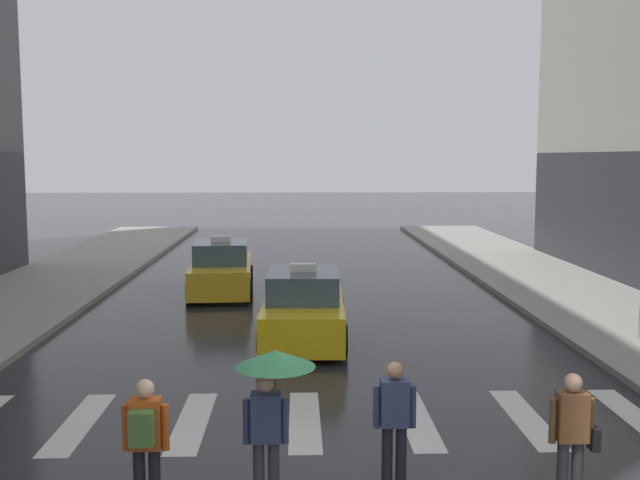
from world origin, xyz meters
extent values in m
cube|color=silver|center=(-3.60, 3.00, 0.00)|extent=(0.50, 2.80, 0.01)
cube|color=silver|center=(-1.80, 3.00, 0.00)|extent=(0.50, 2.80, 0.01)
cube|color=silver|center=(0.00, 3.00, 0.00)|extent=(0.50, 2.80, 0.01)
cube|color=silver|center=(1.80, 3.00, 0.00)|extent=(0.50, 2.80, 0.01)
cube|color=silver|center=(3.60, 3.00, 0.00)|extent=(0.50, 2.80, 0.01)
cube|color=silver|center=(5.40, 3.00, 0.00)|extent=(0.50, 2.80, 0.01)
cube|color=yellow|center=(0.03, 8.29, 0.56)|extent=(1.93, 4.55, 0.84)
cube|color=#384C5B|center=(0.02, 8.19, 1.30)|extent=(1.66, 2.15, 0.64)
cube|color=silver|center=(0.02, 8.19, 1.71)|extent=(0.61, 0.26, 0.18)
cylinder|color=black|center=(-0.79, 9.67, 0.33)|extent=(0.24, 0.67, 0.66)
cylinder|color=black|center=(0.92, 9.61, 0.33)|extent=(0.24, 0.67, 0.66)
cylinder|color=black|center=(-0.87, 6.97, 0.33)|extent=(0.24, 0.67, 0.66)
cylinder|color=black|center=(0.84, 6.92, 0.33)|extent=(0.24, 0.67, 0.66)
cube|color=#F2EAB2|center=(-0.54, 10.58, 0.60)|extent=(0.20, 0.05, 0.14)
cube|color=#F2EAB2|center=(0.72, 10.54, 0.60)|extent=(0.20, 0.05, 0.14)
cube|color=gold|center=(-2.48, 14.28, 0.56)|extent=(2.05, 4.59, 0.84)
cube|color=#384C5B|center=(-2.48, 14.18, 1.30)|extent=(1.71, 2.19, 0.64)
cube|color=silver|center=(-2.48, 14.18, 1.71)|extent=(0.61, 0.27, 0.18)
cylinder|color=black|center=(-3.41, 15.58, 0.33)|extent=(0.26, 0.67, 0.66)
cylinder|color=black|center=(-1.70, 15.68, 0.33)|extent=(0.26, 0.67, 0.66)
cylinder|color=black|center=(-3.26, 12.89, 0.33)|extent=(0.26, 0.67, 0.66)
cylinder|color=black|center=(-1.55, 12.98, 0.33)|extent=(0.26, 0.67, 0.66)
cube|color=#F2EAB2|center=(-3.24, 16.51, 0.60)|extent=(0.20, 0.05, 0.14)
cube|color=#F2EAB2|center=(-1.98, 16.58, 0.60)|extent=(0.20, 0.05, 0.14)
cylinder|color=#333338|center=(-0.58, 0.08, 0.41)|extent=(0.14, 0.14, 0.82)
cylinder|color=#333338|center=(-0.40, 0.08, 0.41)|extent=(0.14, 0.14, 0.82)
cube|color=#2D3856|center=(-0.49, 0.08, 1.12)|extent=(0.36, 0.24, 0.60)
sphere|color=tan|center=(-0.49, 0.08, 1.54)|extent=(0.22, 0.22, 0.22)
cylinder|color=#2D3856|center=(-0.72, 0.08, 1.07)|extent=(0.09, 0.09, 0.55)
cylinder|color=#2D3856|center=(-0.26, 0.08, 1.07)|extent=(0.09, 0.09, 0.55)
cylinder|color=#4C4C4C|center=(-0.37, 0.08, 1.42)|extent=(0.02, 0.02, 1.00)
cone|color=#19512D|center=(-0.37, 0.08, 1.84)|extent=(0.96, 0.96, 0.20)
cube|color=#BF5119|center=(-1.89, -0.09, 1.12)|extent=(0.36, 0.24, 0.60)
sphere|color=beige|center=(-1.89, -0.09, 1.54)|extent=(0.22, 0.22, 0.22)
cylinder|color=#BF5119|center=(-2.12, -0.09, 1.07)|extent=(0.09, 0.09, 0.55)
cylinder|color=#BF5119|center=(-1.66, -0.09, 1.07)|extent=(0.09, 0.09, 0.55)
cube|color=#4C7233|center=(-1.89, -0.31, 1.14)|extent=(0.28, 0.18, 0.40)
cylinder|color=#333338|center=(3.09, -0.01, 0.41)|extent=(0.14, 0.14, 0.82)
cylinder|color=#333338|center=(3.27, -0.01, 0.41)|extent=(0.14, 0.14, 0.82)
cube|color=brown|center=(3.18, -0.01, 1.12)|extent=(0.36, 0.24, 0.60)
sphere|color=tan|center=(3.18, -0.01, 1.54)|extent=(0.22, 0.22, 0.22)
cylinder|color=brown|center=(2.95, -0.01, 1.07)|extent=(0.09, 0.09, 0.55)
cylinder|color=brown|center=(3.41, -0.01, 1.07)|extent=(0.09, 0.09, 0.55)
cube|color=black|center=(3.46, -0.01, 0.84)|extent=(0.10, 0.20, 0.28)
cylinder|color=black|center=(1.03, 0.55, 0.41)|extent=(0.14, 0.14, 0.82)
cylinder|color=black|center=(1.21, 0.55, 0.41)|extent=(0.14, 0.14, 0.82)
cube|color=#2D3856|center=(1.12, 0.55, 1.12)|extent=(0.36, 0.24, 0.60)
sphere|color=#9E7051|center=(1.12, 0.55, 1.54)|extent=(0.22, 0.22, 0.22)
cylinder|color=#2D3856|center=(0.89, 0.55, 1.07)|extent=(0.09, 0.09, 0.55)
cylinder|color=#2D3856|center=(1.35, 0.55, 1.07)|extent=(0.09, 0.09, 0.55)
camera|label=1|loc=(-0.10, -8.48, 4.22)|focal=41.44mm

